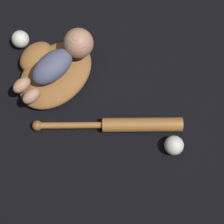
{
  "coord_description": "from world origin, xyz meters",
  "views": [
    {
      "loc": [
        -0.34,
        -0.39,
        1.41
      ],
      "look_at": [
        0.0,
        -0.23,
        0.07
      ],
      "focal_mm": 60.0,
      "sensor_mm": 36.0,
      "label": 1
    }
  ],
  "objects_px": {
    "baseball": "(174,145)",
    "baseball_spare": "(20,39)",
    "baseball_bat": "(127,125)",
    "baby_figure": "(61,59)",
    "baseball_glove": "(52,72)"
  },
  "relations": [
    {
      "from": "baseball_glove",
      "to": "baseball",
      "type": "bearing_deg",
      "value": -97.09
    },
    {
      "from": "baby_figure",
      "to": "baseball_spare",
      "type": "height_order",
      "value": "baby_figure"
    },
    {
      "from": "baseball_bat",
      "to": "baseball",
      "type": "xyz_separation_m",
      "value": [
        0.0,
        -0.19,
        0.01
      ]
    },
    {
      "from": "baseball_glove",
      "to": "baby_figure",
      "type": "bearing_deg",
      "value": -44.41
    },
    {
      "from": "baseball_glove",
      "to": "baby_figure",
      "type": "xyz_separation_m",
      "value": [
        0.04,
        -0.03,
        0.08
      ]
    },
    {
      "from": "baseball_glove",
      "to": "baseball_bat",
      "type": "relative_size",
      "value": 0.73
    },
    {
      "from": "baby_figure",
      "to": "baseball",
      "type": "height_order",
      "value": "baby_figure"
    },
    {
      "from": "baseball_spare",
      "to": "baseball_bat",
      "type": "bearing_deg",
      "value": -104.47
    },
    {
      "from": "baseball_glove",
      "to": "baseball_spare",
      "type": "height_order",
      "value": "baseball_glove"
    },
    {
      "from": "baseball_glove",
      "to": "baseball_bat",
      "type": "xyz_separation_m",
      "value": [
        -0.07,
        -0.36,
        -0.01
      ]
    },
    {
      "from": "baseball",
      "to": "baseball_bat",
      "type": "bearing_deg",
      "value": 90.29
    },
    {
      "from": "baseball_glove",
      "to": "baseball",
      "type": "height_order",
      "value": "same"
    },
    {
      "from": "baseball",
      "to": "baseball_spare",
      "type": "distance_m",
      "value": 0.74
    },
    {
      "from": "baseball",
      "to": "baseball_spare",
      "type": "height_order",
      "value": "baseball"
    },
    {
      "from": "baseball_glove",
      "to": "baseball_spare",
      "type": "bearing_deg",
      "value": 69.07
    }
  ]
}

